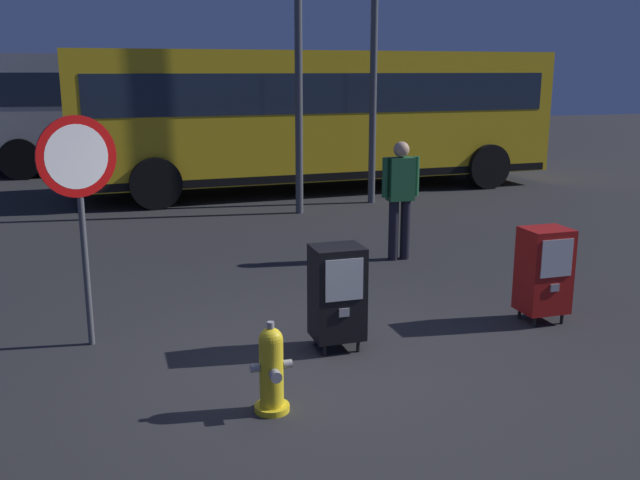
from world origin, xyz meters
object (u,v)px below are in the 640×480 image
Objects in this scene: newspaper_box_secondary at (544,270)px; bus_far at (171,105)px; stop_sign at (79,183)px; pedestrian at (400,193)px; newspaper_box_primary at (337,292)px; fire_hydrant at (271,370)px; bus_near at (315,112)px.

bus_far is at bearing 100.47° from newspaper_box_secondary.
stop_sign is 4.71m from pedestrian.
newspaper_box_primary is at bearing -85.16° from bus_far.
pedestrian is (2.80, 3.96, 0.60)m from fire_hydrant.
bus_near is at bearing 71.22° from fire_hydrant.
pedestrian is at bearing 98.73° from newspaper_box_secondary.
stop_sign is (-4.60, 0.73, 1.03)m from newspaper_box_secondary.
stop_sign is 12.87m from bus_far.
bus_far reaches higher than pedestrian.
fire_hydrant is at bearing -130.12° from newspaper_box_primary.
newspaper_box_secondary is 0.10× the size of bus_far.
newspaper_box_primary is 2.33m from newspaper_box_secondary.
bus_near is (0.65, 6.20, 0.76)m from pedestrian.
fire_hydrant is 10.82m from bus_near.
newspaper_box_secondary is 0.10× the size of bus_near.
stop_sign is at bearing 170.95° from newspaper_box_secondary.
newspaper_box_secondary reaches higher than fire_hydrant.
newspaper_box_primary is 13.56m from bus_far.
newspaper_box_secondary is at bearing 1.89° from newspaper_box_primary.
newspaper_box_secondary is 2.87m from pedestrian.
fire_hydrant is 3.44m from newspaper_box_secondary.
bus_far is at bearing 90.64° from newspaper_box_primary.
pedestrian is (1.90, 2.89, 0.38)m from newspaper_box_primary.
fire_hydrant is 14.66m from bus_far.
bus_near is at bearing 59.78° from stop_sign.
stop_sign is at bearing -122.18° from bus_near.
fire_hydrant is 0.73× the size of newspaper_box_primary.
newspaper_box_secondary is 13.70m from bus_far.
pedestrian is (-0.43, 2.81, 0.38)m from newspaper_box_secondary.
fire_hydrant is at bearing -160.47° from newspaper_box_secondary.
bus_far is (-2.48, 13.43, 1.14)m from newspaper_box_secondary.
stop_sign is (-1.37, 1.88, 1.25)m from fire_hydrant.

